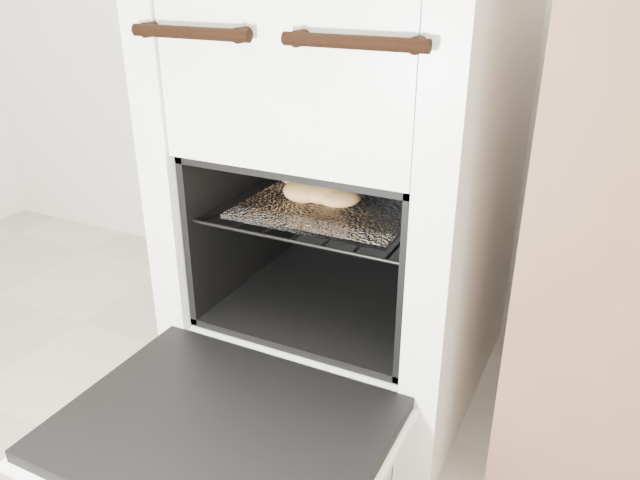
{
  "coord_description": "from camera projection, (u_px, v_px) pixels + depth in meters",
  "views": [
    {
      "loc": [
        0.56,
        0.03,
        0.89
      ],
      "look_at": [
        0.06,
        1.03,
        0.4
      ],
      "focal_mm": 35.0,
      "sensor_mm": 36.0,
      "label": 1
    }
  ],
  "objects": [
    {
      "name": "oven_door",
      "position": [
        222.0,
        432.0,
        1.0
      ],
      "size": [
        0.53,
        0.42,
        0.04
      ],
      "color": "black",
      "rests_on": "stove"
    },
    {
      "name": "stove",
      "position": [
        350.0,
        194.0,
        1.31
      ],
      "size": [
        0.59,
        0.66,
        0.91
      ],
      "color": "white",
      "rests_on": "ground"
    },
    {
      "name": "foil_sheet",
      "position": [
        333.0,
        205.0,
        1.24
      ],
      "size": [
        0.34,
        0.3,
        0.01
      ],
      "primitive_type": "cube",
      "color": "white",
      "rests_on": "oven_rack"
    },
    {
      "name": "baked_rolls",
      "position": [
        317.0,
        188.0,
        1.26
      ],
      "size": [
        0.24,
        0.2,
        0.04
      ],
      "color": "tan",
      "rests_on": "foil_sheet"
    },
    {
      "name": "oven_rack",
      "position": [
        337.0,
        205.0,
        1.26
      ],
      "size": [
        0.43,
        0.42,
        0.01
      ],
      "color": "black",
      "rests_on": "stove"
    }
  ]
}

